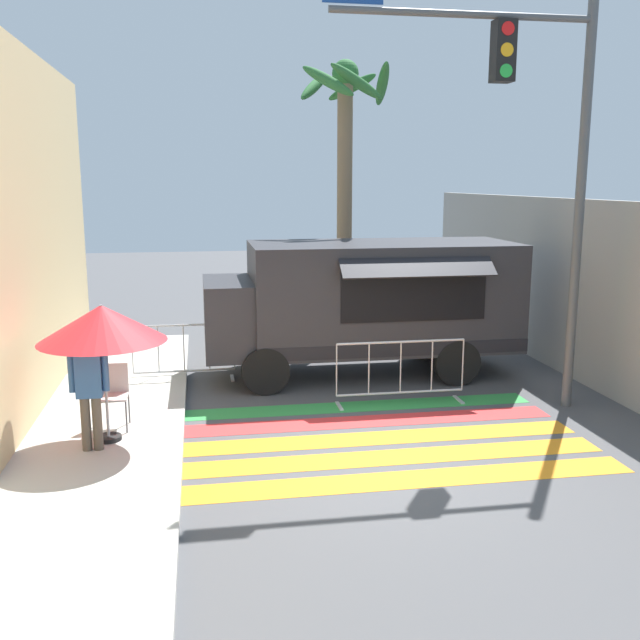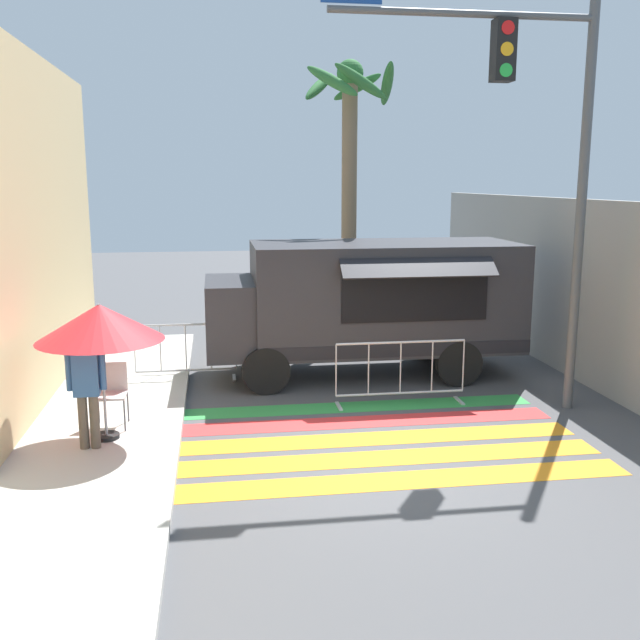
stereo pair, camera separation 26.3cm
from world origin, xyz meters
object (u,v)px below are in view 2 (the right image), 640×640
traffic_signal_pole (539,132)px  vendor_person (87,384)px  patio_umbrella (100,323)px  food_truck (361,300)px  folding_chair (111,388)px  barricade_side (186,353)px  palm_tree (350,154)px  barricade_front (400,373)px

traffic_signal_pole → vendor_person: traffic_signal_pole is taller
patio_umbrella → food_truck: bearing=36.9°
traffic_signal_pole → food_truck: bearing=131.6°
patio_umbrella → folding_chair: size_ratio=2.06×
patio_umbrella → barricade_side: size_ratio=1.02×
food_truck → folding_chair: food_truck is taller
food_truck → palm_tree: 4.20m
barricade_front → barricade_side: size_ratio=1.17×
barricade_side → folding_chair: bearing=-109.7°
barricade_front → barricade_side: 4.19m
food_truck → vendor_person: bearing=-141.3°
folding_chair → palm_tree: palm_tree is taller
traffic_signal_pole → barricade_front: (-1.97, 0.58, -3.94)m
barricade_side → traffic_signal_pole: bearing=-25.0°
food_truck → folding_chair: (-4.36, -2.70, -0.78)m
food_truck → traffic_signal_pole: bearing=-48.4°
food_truck → patio_umbrella: (-4.37, -3.29, 0.33)m
palm_tree → patio_umbrella: bearing=-126.7°
patio_umbrella → palm_tree: bearing=53.3°
food_truck → barricade_front: 2.20m
patio_umbrella → barricade_front: bearing=15.8°
food_truck → barricade_side: (-3.36, 0.08, -0.94)m
folding_chair → palm_tree: size_ratio=0.15×
vendor_person → traffic_signal_pole: bearing=23.9°
traffic_signal_pole → barricade_front: traffic_signal_pole is taller
traffic_signal_pole → palm_tree: (-1.92, 5.60, -0.13)m
folding_chair → vendor_person: bearing=-113.7°
food_truck → palm_tree: bearing=83.6°
folding_chair → vendor_person: 1.01m
traffic_signal_pole → palm_tree: bearing=108.9°
food_truck → palm_tree: palm_tree is taller
barricade_front → barricade_side: bearing=150.7°
barricade_front → barricade_side: same height
vendor_person → palm_tree: 8.92m
folding_chair → barricade_front: barricade_front is taller
food_truck → barricade_side: size_ratio=3.10×
barricade_side → food_truck: bearing=-1.4°
food_truck → traffic_signal_pole: traffic_signal_pole is taller
food_truck → folding_chair: 5.19m
food_truck → traffic_signal_pole: size_ratio=0.89×
traffic_signal_pole → patio_umbrella: size_ratio=3.45×
patio_umbrella → vendor_person: patio_umbrella is taller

